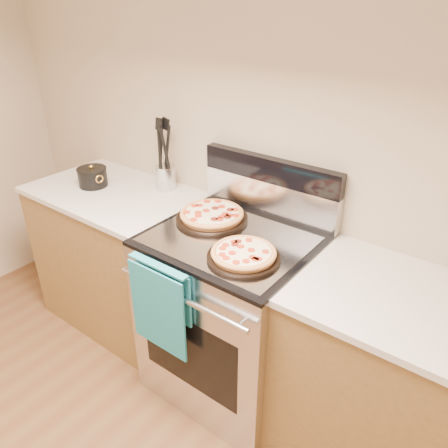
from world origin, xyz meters
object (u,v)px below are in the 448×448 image
Objects in this scene: pepperoni_pizza_back at (212,215)px; pepperoni_pizza_front at (244,254)px; range_body at (232,316)px; saucepan at (93,178)px; utensil_crock at (166,177)px.

pepperoni_pizza_back is 1.14× the size of pepperoni_pizza_front.
range_body is 1.16m from saucepan.
pepperoni_pizza_front is (0.15, -0.13, 0.50)m from range_body.
saucepan is at bearing 173.21° from pepperoni_pizza_front.
pepperoni_pizza_back is at bearing -19.57° from utensil_crock.
range_body is 0.88m from utensil_crock.
utensil_crock is at bearing 31.15° from saucepan.
range_body is at bearing 139.51° from pepperoni_pizza_front.
pepperoni_pizza_front is 0.89m from utensil_crock.
range_body is at bearing -0.64° from saucepan.
pepperoni_pizza_back reaches higher than range_body.
utensil_crock is 0.44m from saucepan.
range_body is at bearing -21.25° from pepperoni_pizza_back.
pepperoni_pizza_front is 1.86× the size of saucepan.
saucepan is at bearing -176.10° from pepperoni_pizza_back.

